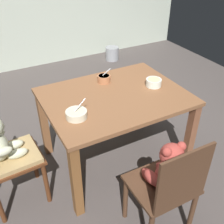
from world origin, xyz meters
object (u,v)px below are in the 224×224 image
object	(u,v)px
metal_pail	(112,53)
teddy_chair_near_front	(168,177)
teddy_chair_near_left	(2,151)
porridge_bowl_white_near_right	(154,82)
porridge_bowl_cream_near_left	(76,114)
porridge_bowl_terracotta_far_center	(104,78)
dining_table	(115,106)

from	to	relation	value
metal_pail	teddy_chair_near_front	bearing A→B (deg)	-112.01
teddy_chair_near_left	porridge_bowl_white_near_right	distance (m)	1.34
porridge_bowl_cream_near_left	metal_pail	distance (m)	2.84
teddy_chair_near_front	porridge_bowl_terracotta_far_center	distance (m)	1.09
teddy_chair_near_front	porridge_bowl_cream_near_left	xyz separation A→B (m)	(-0.34, 0.66, 0.19)
teddy_chair_near_left	porridge_bowl_terracotta_far_center	world-z (taller)	teddy_chair_near_left
teddy_chair_near_left	teddy_chair_near_front	size ratio (longest dim) A/B	0.99
porridge_bowl_terracotta_far_center	teddy_chair_near_left	bearing A→B (deg)	-162.84
dining_table	porridge_bowl_terracotta_far_center	bearing A→B (deg)	83.55
teddy_chair_near_front	metal_pail	world-z (taller)	teddy_chair_near_front
teddy_chair_near_left	porridge_bowl_white_near_right	bearing A→B (deg)	-2.29
dining_table	porridge_bowl_white_near_right	world-z (taller)	porridge_bowl_white_near_right
teddy_chair_near_left	porridge_bowl_cream_near_left	xyz separation A→B (m)	(0.54, -0.11, 0.20)
teddy_chair_near_front	metal_pail	bearing A→B (deg)	-21.55
teddy_chair_near_front	metal_pail	xyz separation A→B (m)	(1.20, 2.96, -0.43)
teddy_chair_near_left	metal_pail	distance (m)	3.05
dining_table	teddy_chair_near_front	size ratio (longest dim) A/B	1.36
teddy_chair_near_front	porridge_bowl_white_near_right	size ratio (longest dim) A/B	6.33
dining_table	porridge_bowl_terracotta_far_center	xyz separation A→B (m)	(0.03, 0.26, 0.14)
teddy_chair_near_left	teddy_chair_near_front	world-z (taller)	teddy_chair_near_front
porridge_bowl_cream_near_left	porridge_bowl_terracotta_far_center	world-z (taller)	porridge_bowl_cream_near_left
dining_table	porridge_bowl_white_near_right	distance (m)	0.40
porridge_bowl_white_near_right	porridge_bowl_cream_near_left	world-z (taller)	porridge_bowl_cream_near_left
porridge_bowl_cream_near_left	porridge_bowl_terracotta_far_center	distance (m)	0.59
teddy_chair_near_left	porridge_bowl_cream_near_left	size ratio (longest dim) A/B	5.14
teddy_chair_near_front	porridge_bowl_terracotta_far_center	world-z (taller)	teddy_chair_near_front
porridge_bowl_terracotta_far_center	dining_table	bearing A→B (deg)	-96.45
porridge_bowl_white_near_right	porridge_bowl_cream_near_left	xyz separation A→B (m)	(-0.78, -0.13, -0.00)
teddy_chair_near_left	porridge_bowl_terracotta_far_center	distance (m)	1.04
porridge_bowl_white_near_right	dining_table	bearing A→B (deg)	177.16
teddy_chair_near_front	porridge_bowl_terracotta_far_center	xyz separation A→B (m)	(0.09, 1.07, 0.20)
teddy_chair_near_left	porridge_bowl_cream_near_left	world-z (taller)	teddy_chair_near_left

